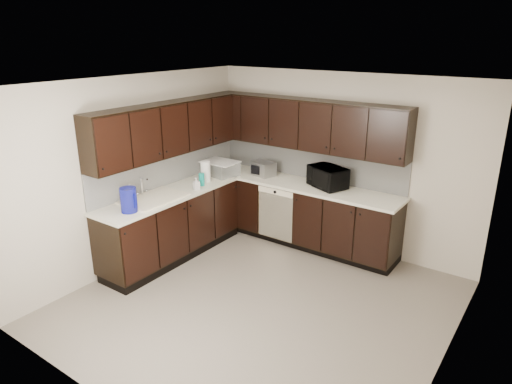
# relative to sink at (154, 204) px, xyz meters

# --- Properties ---
(floor) EXTENTS (4.00, 4.00, 0.00)m
(floor) POSITION_rel_sink_xyz_m (1.68, 0.01, -0.88)
(floor) COLOR gray
(floor) RESTS_ON ground
(ceiling) EXTENTS (4.00, 4.00, 0.00)m
(ceiling) POSITION_rel_sink_xyz_m (1.68, 0.01, 1.62)
(ceiling) COLOR white
(ceiling) RESTS_ON wall_back
(wall_back) EXTENTS (4.00, 0.02, 2.50)m
(wall_back) POSITION_rel_sink_xyz_m (1.68, 2.01, 0.37)
(wall_back) COLOR beige
(wall_back) RESTS_ON floor
(wall_left) EXTENTS (0.02, 4.00, 2.50)m
(wall_left) POSITION_rel_sink_xyz_m (-0.32, 0.01, 0.37)
(wall_left) COLOR beige
(wall_left) RESTS_ON floor
(wall_right) EXTENTS (0.02, 4.00, 2.50)m
(wall_right) POSITION_rel_sink_xyz_m (3.68, 0.01, 0.37)
(wall_right) COLOR beige
(wall_right) RESTS_ON floor
(wall_front) EXTENTS (4.00, 0.02, 2.50)m
(wall_front) POSITION_rel_sink_xyz_m (1.68, -1.99, 0.37)
(wall_front) COLOR beige
(wall_front) RESTS_ON floor
(lower_cabinets) EXTENTS (3.00, 2.80, 0.90)m
(lower_cabinets) POSITION_rel_sink_xyz_m (0.67, 1.12, -0.47)
(lower_cabinets) COLOR black
(lower_cabinets) RESTS_ON floor
(countertop) EXTENTS (3.03, 2.83, 0.04)m
(countertop) POSITION_rel_sink_xyz_m (0.67, 1.12, 0.04)
(countertop) COLOR white
(countertop) RESTS_ON lower_cabinets
(backsplash) EXTENTS (3.00, 2.80, 0.48)m
(backsplash) POSITION_rel_sink_xyz_m (0.46, 1.33, 0.30)
(backsplash) COLOR #ADADA9
(backsplash) RESTS_ON countertop
(upper_cabinets) EXTENTS (3.00, 2.80, 0.70)m
(upper_cabinets) POSITION_rel_sink_xyz_m (0.58, 1.22, 0.89)
(upper_cabinets) COLOR black
(upper_cabinets) RESTS_ON wall_back
(dishwasher) EXTENTS (0.58, 0.04, 0.78)m
(dishwasher) POSITION_rel_sink_xyz_m (0.98, 1.42, -0.33)
(dishwasher) COLOR #F2E6C6
(dishwasher) RESTS_ON lower_cabinets
(sink) EXTENTS (0.54, 0.82, 0.42)m
(sink) POSITION_rel_sink_xyz_m (0.00, 0.00, 0.00)
(sink) COLOR #F2E6C6
(sink) RESTS_ON countertop
(microwave) EXTENTS (0.62, 0.53, 0.29)m
(microwave) POSITION_rel_sink_xyz_m (1.61, 1.76, 0.20)
(microwave) COLOR black
(microwave) RESTS_ON countertop
(soap_bottle_a) EXTENTS (0.10, 0.10, 0.17)m
(soap_bottle_a) POSITION_rel_sink_xyz_m (0.19, 0.63, 0.14)
(soap_bottle_a) COLOR gray
(soap_bottle_a) RESTS_ON countertop
(soap_bottle_b) EXTENTS (0.12, 0.12, 0.24)m
(soap_bottle_b) POSITION_rel_sink_xyz_m (-0.15, -0.24, 0.18)
(soap_bottle_b) COLOR gray
(soap_bottle_b) RESTS_ON countertop
(toaster_oven) EXTENTS (0.39, 0.33, 0.21)m
(toaster_oven) POSITION_rel_sink_xyz_m (0.57, 1.71, 0.16)
(toaster_oven) COLOR #A9A9AB
(toaster_oven) RESTS_ON countertop
(storage_bin) EXTENTS (0.57, 0.47, 0.20)m
(storage_bin) POSITION_rel_sink_xyz_m (0.01, 1.36, 0.16)
(storage_bin) COLOR silver
(storage_bin) RESTS_ON countertop
(blue_pitcher) EXTENTS (0.20, 0.20, 0.30)m
(blue_pitcher) POSITION_rel_sink_xyz_m (0.09, -0.46, 0.21)
(blue_pitcher) COLOR #11159C
(blue_pitcher) RESTS_ON countertop
(teal_tumbler) EXTENTS (0.10, 0.10, 0.18)m
(teal_tumbler) POSITION_rel_sink_xyz_m (0.13, 0.80, 0.15)
(teal_tumbler) COLOR #0D988C
(teal_tumbler) RESTS_ON countertop
(paper_towel_roll) EXTENTS (0.18, 0.18, 0.31)m
(paper_towel_roll) POSITION_rel_sink_xyz_m (0.06, 0.97, 0.21)
(paper_towel_roll) COLOR white
(paper_towel_roll) RESTS_ON countertop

